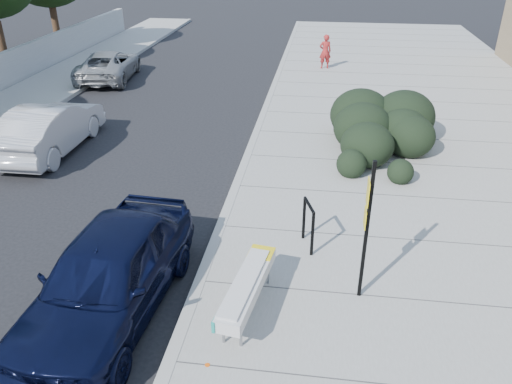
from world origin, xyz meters
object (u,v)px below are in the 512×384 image
bike_rack (308,221)px  sedan_navy (108,275)px  bench (247,286)px  pedestrian (325,51)px  wagon_silver (50,128)px  suv_silver (109,65)px  sign_post (366,224)px

bike_rack → sedan_navy: bearing=-163.8°
bench → pedestrian: (1.05, 17.37, 0.26)m
bench → sedan_navy: (-2.39, -0.16, 0.12)m
wagon_silver → suv_silver: (-1.50, 8.07, -0.10)m
sedan_navy → wagon_silver: (-4.63, 6.71, -0.05)m
suv_silver → wagon_silver: bearing=93.1°
sign_post → pedestrian: bearing=93.3°
bench → wagon_silver: size_ratio=0.50×
bike_rack → sedan_navy: size_ratio=0.22×
sign_post → wagon_silver: size_ratio=0.60×
pedestrian → sign_post: bearing=79.8°
suv_silver → pedestrian: (9.57, 2.75, 0.29)m
sedan_navy → suv_silver: size_ratio=1.01×
bike_rack → wagon_silver: (-7.96, 4.40, -0.02)m
bench → bike_rack: 2.34m
pedestrian → wagon_silver: bearing=40.0°
bench → wagon_silver: (-7.02, 6.55, 0.07)m
sign_post → bench: bearing=-160.1°
sign_post → sedan_navy: (-4.33, -0.85, -0.88)m
wagon_silver → pedestrian: 13.50m
bike_rack → pedestrian: pedestrian is taller
wagon_silver → sedan_navy: bearing=124.5°
sign_post → pedestrian: sign_post is taller
sedan_navy → wagon_silver: size_ratio=1.04×
bench → sign_post: sign_post is taller
wagon_silver → suv_silver: bearing=-79.6°
sign_post → suv_silver: sign_post is taller
bench → sedan_navy: 2.40m
bike_rack → wagon_silver: wagon_silver is taller
bench → bike_rack: size_ratio=2.18×
bench → wagon_silver: wagon_silver is taller
sedan_navy → suv_silver: bearing=116.4°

